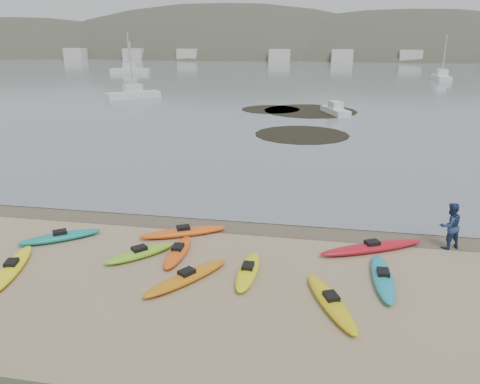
# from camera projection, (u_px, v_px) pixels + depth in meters

# --- Properties ---
(ground) EXTENTS (600.00, 600.00, 0.00)m
(ground) POSITION_uv_depth(u_px,v_px,m) (240.00, 222.00, 21.95)
(ground) COLOR tan
(ground) RESTS_ON ground
(wet_sand) EXTENTS (60.00, 60.00, 0.00)m
(wet_sand) POSITION_uv_depth(u_px,v_px,m) (239.00, 225.00, 21.67)
(wet_sand) COLOR brown
(wet_sand) RESTS_ON ground
(water) EXTENTS (1200.00, 1200.00, 0.00)m
(water) POSITION_uv_depth(u_px,v_px,m) (325.00, 49.00, 301.66)
(water) COLOR slate
(water) RESTS_ON ground
(kayaks) EXTENTS (24.10, 8.18, 0.34)m
(kayaks) POSITION_uv_depth(u_px,v_px,m) (218.00, 262.00, 17.74)
(kayaks) COLOR teal
(kayaks) RESTS_ON ground
(person_east) EXTENTS (1.18, 1.08, 1.96)m
(person_east) POSITION_uv_depth(u_px,v_px,m) (450.00, 226.00, 19.00)
(person_east) COLOR navy
(person_east) RESTS_ON ground
(kelp_mats) EXTENTS (13.50, 23.49, 0.04)m
(kelp_mats) POSITION_uv_depth(u_px,v_px,m) (299.00, 116.00, 50.61)
(kelp_mats) COLOR black
(kelp_mats) RESTS_ON water
(moored_boats) EXTENTS (102.70, 93.39, 1.25)m
(moored_boats) POSITION_uv_depth(u_px,v_px,m) (317.00, 75.00, 96.67)
(moored_boats) COLOR silver
(moored_boats) RESTS_ON ground
(far_hills) EXTENTS (550.00, 135.00, 80.00)m
(far_hills) POSITION_uv_depth(u_px,v_px,m) (412.00, 95.00, 201.04)
(far_hills) COLOR #384235
(far_hills) RESTS_ON ground
(far_town) EXTENTS (199.00, 5.00, 4.00)m
(far_town) POSITION_uv_depth(u_px,v_px,m) (337.00, 56.00, 155.47)
(far_town) COLOR beige
(far_town) RESTS_ON ground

